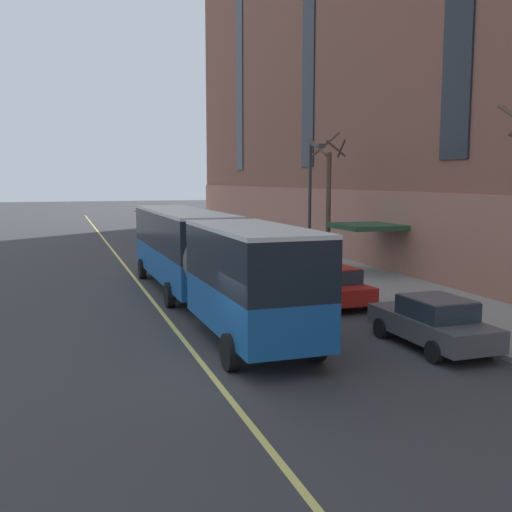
# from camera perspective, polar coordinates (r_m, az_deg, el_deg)

# --- Properties ---
(ground_plane) EXTENTS (260.00, 260.00, 0.00)m
(ground_plane) POSITION_cam_1_polar(r_m,az_deg,el_deg) (16.17, -0.08, -10.77)
(ground_plane) COLOR #38383A
(sidewalk) EXTENTS (5.20, 160.00, 0.15)m
(sidewalk) POSITION_cam_1_polar(r_m,az_deg,el_deg) (23.20, 20.36, -5.46)
(sidewalk) COLOR gray
(sidewalk) RESTS_ON ground
(city_bus) EXTENTS (3.00, 19.02, 3.66)m
(city_bus) POSITION_cam_1_polar(r_m,az_deg,el_deg) (23.56, -5.19, 0.20)
(city_bus) COLOR #19569E
(city_bus) RESTS_ON ground
(parked_car_red_0) EXTENTS (2.05, 4.38, 1.56)m
(parked_car_red_0) POSITION_cam_1_polar(r_m,az_deg,el_deg) (24.28, 7.27, -2.81)
(parked_car_red_0) COLOR #B21E19
(parked_car_red_0) RESTS_ON ground
(parked_car_black_2) EXTENTS (1.95, 4.39, 1.56)m
(parked_car_black_2) POSITION_cam_1_polar(r_m,az_deg,el_deg) (30.27, 2.01, -0.75)
(parked_car_black_2) COLOR black
(parked_car_black_2) RESTS_ON ground
(parked_car_darkgray_4) EXTENTS (2.01, 4.55, 1.56)m
(parked_car_darkgray_4) POSITION_cam_1_polar(r_m,az_deg,el_deg) (18.76, 16.48, -6.05)
(parked_car_darkgray_4) COLOR #4C4C51
(parked_car_darkgray_4) RESTS_ON ground
(parked_car_black_5) EXTENTS (2.01, 4.31, 1.56)m
(parked_car_black_5) POSITION_cam_1_polar(r_m,az_deg,el_deg) (42.17, -3.61, 1.52)
(parked_car_black_5) COLOR black
(parked_car_black_5) RESTS_ON ground
(street_tree_far_uptown) EXTENTS (1.95, 1.94, 7.49)m
(street_tree_far_uptown) POSITION_cam_1_polar(r_m,az_deg,el_deg) (33.07, 6.91, 5.37)
(street_tree_far_uptown) COLOR brown
(street_tree_far_uptown) RESTS_ON sidewalk
(street_lamp) EXTENTS (0.36, 1.48, 6.65)m
(street_lamp) POSITION_cam_1_polar(r_m,az_deg,el_deg) (30.68, 5.33, 5.82)
(street_lamp) COLOR #2D2D30
(street_lamp) RESTS_ON sidewalk
(lane_centerline) EXTENTS (0.16, 140.00, 0.01)m
(lane_centerline) POSITION_cam_1_polar(r_m,az_deg,el_deg) (18.65, -6.60, -8.34)
(lane_centerline) COLOR #E0D66B
(lane_centerline) RESTS_ON ground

